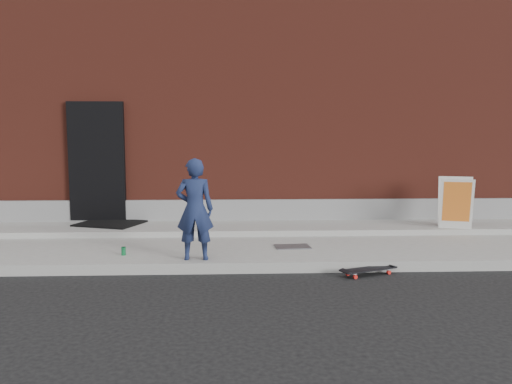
{
  "coord_description": "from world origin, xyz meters",
  "views": [
    {
      "loc": [
        0.04,
        -6.64,
        1.86
      ],
      "look_at": [
        0.34,
        0.8,
        1.04
      ],
      "focal_mm": 35.0,
      "sensor_mm": 36.0,
      "label": 1
    }
  ],
  "objects_px": {
    "skateboard": "(368,270)",
    "soda_can": "(124,251)",
    "pizza_sign": "(455,202)",
    "child": "(195,209)"
  },
  "relations": [
    {
      "from": "skateboard",
      "to": "soda_can",
      "type": "xyz_separation_m",
      "value": [
        -3.43,
        0.65,
        0.14
      ]
    },
    {
      "from": "skateboard",
      "to": "soda_can",
      "type": "bearing_deg",
      "value": 169.18
    },
    {
      "from": "child",
      "to": "pizza_sign",
      "type": "height_order",
      "value": "child"
    },
    {
      "from": "child",
      "to": "skateboard",
      "type": "distance_m",
      "value": 2.52
    },
    {
      "from": "pizza_sign",
      "to": "child",
      "type": "bearing_deg",
      "value": -158.75
    },
    {
      "from": "skateboard",
      "to": "pizza_sign",
      "type": "distance_m",
      "value": 3.04
    },
    {
      "from": "child",
      "to": "skateboard",
      "type": "bearing_deg",
      "value": 170.86
    },
    {
      "from": "child",
      "to": "pizza_sign",
      "type": "xyz_separation_m",
      "value": [
        4.47,
        1.74,
        -0.15
      ]
    },
    {
      "from": "skateboard",
      "to": "pizza_sign",
      "type": "relative_size",
      "value": 0.89
    },
    {
      "from": "soda_can",
      "to": "pizza_sign",
      "type": "bearing_deg",
      "value": 14.63
    }
  ]
}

